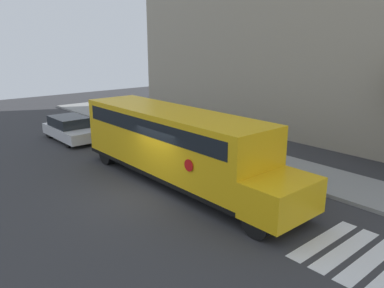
% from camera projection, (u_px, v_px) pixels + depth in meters
% --- Properties ---
extents(ground_plane, '(60.00, 60.00, 0.00)m').
position_uv_depth(ground_plane, '(148.00, 194.00, 14.66)').
color(ground_plane, '#333335').
extents(sidewalk_strip, '(44.00, 3.00, 0.15)m').
position_uv_depth(sidewalk_strip, '(256.00, 159.00, 18.72)').
color(sidewalk_strip, gray).
rests_on(sidewalk_strip, ground).
extents(building_backdrop, '(32.00, 4.00, 13.72)m').
position_uv_depth(building_backdrop, '(337.00, 21.00, 21.00)').
color(building_backdrop, '#9E937F').
rests_on(building_backdrop, ground).
extents(school_bus, '(11.43, 2.57, 3.03)m').
position_uv_depth(school_bus, '(175.00, 142.00, 15.49)').
color(school_bus, yellow).
rests_on(school_bus, ground).
extents(parked_car, '(4.39, 1.88, 1.41)m').
position_uv_depth(parked_car, '(71.00, 129.00, 22.47)').
color(parked_car, silver).
rests_on(parked_car, ground).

